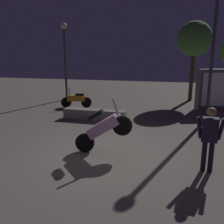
% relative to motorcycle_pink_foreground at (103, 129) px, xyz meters
% --- Properties ---
extents(ground_plane, '(40.00, 40.00, 0.00)m').
position_rel_motorcycle_pink_foreground_xyz_m(ground_plane, '(0.08, -0.05, -0.74)').
color(ground_plane, '#605951').
extents(motorcycle_pink_foreground, '(1.66, 0.38, 1.63)m').
position_rel_motorcycle_pink_foreground_xyz_m(motorcycle_pink_foreground, '(0.00, 0.00, 0.00)').
color(motorcycle_pink_foreground, black).
rests_on(motorcycle_pink_foreground, ground_plane).
extents(motorcycle_orange_parked_left, '(1.63, 0.53, 1.11)m').
position_rel_motorcycle_pink_foreground_xyz_m(motorcycle_orange_parked_left, '(-3.22, 5.65, -0.31)').
color(motorcycle_orange_parked_left, black).
rests_on(motorcycle_orange_parked_left, ground_plane).
extents(person_rider_beside, '(0.66, 0.26, 1.60)m').
position_rel_motorcycle_pink_foreground_xyz_m(person_rider_beside, '(2.77, -0.42, 0.20)').
color(person_rider_beside, black).
rests_on(person_rider_beside, ground_plane).
extents(streetlamp_near, '(0.36, 0.36, 5.54)m').
position_rel_motorcycle_pink_foreground_xyz_m(streetlamp_near, '(3.34, 4.71, 2.73)').
color(streetlamp_near, '#38383D').
rests_on(streetlamp_near, ground_plane).
extents(streetlamp_far, '(0.36, 0.36, 4.69)m').
position_rel_motorcycle_pink_foreground_xyz_m(streetlamp_far, '(-4.78, 7.76, 2.26)').
color(streetlamp_far, '#38383D').
rests_on(streetlamp_far, ground_plane).
extents(tree_center_bg, '(2.07, 2.07, 4.78)m').
position_rel_motorcycle_pink_foreground_xyz_m(tree_center_bg, '(2.89, 9.49, 2.96)').
color(tree_center_bg, '#4C331E').
rests_on(tree_center_bg, ground_plane).
extents(kiosk_billboard, '(1.67, 1.01, 2.10)m').
position_rel_motorcycle_pink_foreground_xyz_m(kiosk_billboard, '(3.80, 6.88, 0.31)').
color(kiosk_billboard, '#595960').
rests_on(kiosk_billboard, ground_plane).
extents(planter_wall_low, '(2.77, 0.50, 0.45)m').
position_rel_motorcycle_pink_foreground_xyz_m(planter_wall_low, '(-1.45, 3.51, -0.52)').
color(planter_wall_low, gray).
rests_on(planter_wall_low, ground_plane).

